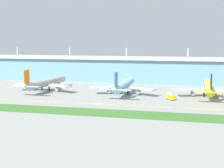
# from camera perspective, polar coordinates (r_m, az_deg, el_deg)

# --- Properties ---
(ground_plane) EXTENTS (600.00, 600.00, 0.00)m
(ground_plane) POSITION_cam_1_polar(r_m,az_deg,el_deg) (191.08, -2.54, -3.73)
(ground_plane) COLOR gray
(terminal_building) EXTENTS (288.00, 34.00, 32.39)m
(terminal_building) POSITION_cam_1_polar(r_m,az_deg,el_deg) (291.83, 2.87, 2.81)
(terminal_building) COLOR #6693A8
(terminal_building) RESTS_ON ground
(airliner_near) EXTENTS (48.54, 62.24, 18.90)m
(airliner_near) POSITION_cam_1_polar(r_m,az_deg,el_deg) (244.02, -12.22, 0.26)
(airliner_near) COLOR #ADB2BC
(airliner_near) RESTS_ON ground
(airliner_middle) EXTENTS (48.78, 60.66, 18.90)m
(airliner_middle) POSITION_cam_1_polar(r_m,az_deg,el_deg) (223.94, 2.29, -0.27)
(airliner_middle) COLOR #9ED1EA
(airliner_middle) RESTS_ON ground
(airliner_far) EXTENTS (48.75, 59.62, 18.90)m
(airliner_far) POSITION_cam_1_polar(r_m,az_deg,el_deg) (224.18, 17.72, -0.65)
(airliner_far) COLOR yellow
(airliner_far) RESTS_ON ground
(taxiway_stripe_mid_west) EXTENTS (28.00, 0.70, 0.04)m
(taxiway_stripe_mid_west) POSITION_cam_1_polar(r_m,az_deg,el_deg) (203.33, -12.71, -3.19)
(taxiway_stripe_mid_west) COLOR yellow
(taxiway_stripe_mid_west) RESTS_ON ground
(taxiway_stripe_centre) EXTENTS (28.00, 0.70, 0.04)m
(taxiway_stripe_centre) POSITION_cam_1_polar(r_m,az_deg,el_deg) (191.47, -3.44, -3.71)
(taxiway_stripe_centre) COLOR yellow
(taxiway_stripe_centre) RESTS_ON ground
(taxiway_stripe_mid_east) EXTENTS (28.00, 0.70, 0.04)m
(taxiway_stripe_mid_east) POSITION_cam_1_polar(r_m,az_deg,el_deg) (185.18, 6.75, -4.17)
(taxiway_stripe_mid_east) COLOR yellow
(taxiway_stripe_mid_east) RESTS_ON ground
(taxiway_stripe_east) EXTENTS (28.00, 0.70, 0.04)m
(taxiway_stripe_east) POSITION_cam_1_polar(r_m,az_deg,el_deg) (185.02, 17.32, -4.50)
(taxiway_stripe_east) COLOR yellow
(taxiway_stripe_east) RESTS_ON ground
(grass_verge) EXTENTS (300.00, 18.00, 0.10)m
(grass_verge) POSITION_cam_1_polar(r_m,az_deg,el_deg) (169.96, -4.52, -5.26)
(grass_verge) COLOR #3D702D
(grass_verge) RESTS_ON ground
(fuel_truck) EXTENTS (6.69, 7.14, 4.95)m
(fuel_truck) POSITION_cam_1_polar(r_m,az_deg,el_deg) (206.90, 10.91, -2.30)
(fuel_truck) COLOR gold
(fuel_truck) RESTS_ON ground
(safety_cone_left_wingtip) EXTENTS (0.56, 0.56, 0.70)m
(safety_cone_left_wingtip) POSITION_cam_1_polar(r_m,az_deg,el_deg) (238.43, -18.65, -1.66)
(safety_cone_left_wingtip) COLOR orange
(safety_cone_left_wingtip) RESTS_ON ground
(safety_cone_nose_front) EXTENTS (0.56, 0.56, 0.70)m
(safety_cone_nose_front) POSITION_cam_1_polar(r_m,az_deg,el_deg) (238.02, -16.96, -1.60)
(safety_cone_nose_front) COLOR orange
(safety_cone_nose_front) RESTS_ON ground
(safety_cone_right_wingtip) EXTENTS (0.56, 0.56, 0.70)m
(safety_cone_right_wingtip) POSITION_cam_1_polar(r_m,az_deg,el_deg) (223.68, -15.12, -2.15)
(safety_cone_right_wingtip) COLOR orange
(safety_cone_right_wingtip) RESTS_ON ground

